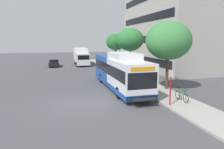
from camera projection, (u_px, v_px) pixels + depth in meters
The scene contains 10 objects.
ground_plane at pixel (75, 82), 23.60m from camera, with size 120.00×120.00×0.00m, color #4C4C51.
sidewalk_curb at pixel (139, 82), 23.49m from camera, with size 3.00×56.00×0.14m, color #A8A399.
transit_bus at pixel (119, 72), 20.43m from camera, with size 2.58×12.25×3.65m.
bus_stop_sign_pole at pixel (171, 84), 14.76m from camera, with size 0.10×0.36×2.60m.
bicycle_parked at pixel (182, 96), 15.89m from camera, with size 0.52×1.76×1.02m.
street_tree_near_stop at pixel (168, 41), 19.18m from camera, with size 4.23×4.23×6.40m.
street_tree_mid_block at pixel (130, 40), 27.32m from camera, with size 3.57×3.57×6.25m.
street_tree_far_block at pixel (116, 42), 34.83m from camera, with size 3.28×3.28×5.72m.
parked_car_far_lane at pixel (54, 63), 37.85m from camera, with size 1.80×4.50×1.33m.
box_truck_background at pixel (81, 56), 39.80m from camera, with size 2.32×7.01×3.25m.
Camera 1 is at (-1.97, -15.43, 4.79)m, focal length 33.03 mm.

